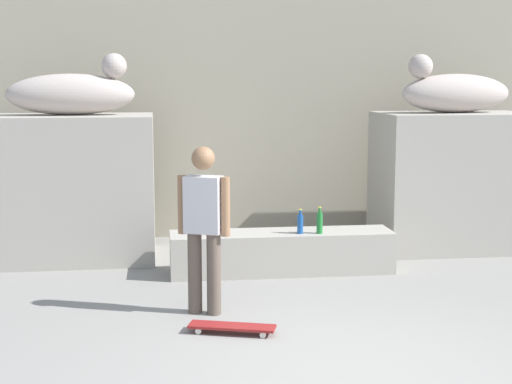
% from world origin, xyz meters
% --- Properties ---
extents(ground_plane, '(40.00, 40.00, 0.00)m').
position_xyz_m(ground_plane, '(0.00, 0.00, 0.00)').
color(ground_plane, gray).
extents(facade_wall, '(11.45, 0.60, 5.15)m').
position_xyz_m(facade_wall, '(0.00, 5.89, 2.58)').
color(facade_wall, '#9D9681').
rests_on(facade_wall, ground_plane).
extents(pedestal_left, '(2.04, 1.29, 1.86)m').
position_xyz_m(pedestal_left, '(-2.53, 4.39, 0.93)').
color(pedestal_left, '#A39E93').
rests_on(pedestal_left, ground_plane).
extents(pedestal_right, '(2.04, 1.29, 1.86)m').
position_xyz_m(pedestal_right, '(2.53, 4.39, 0.93)').
color(pedestal_right, '#A39E93').
rests_on(pedestal_right, ground_plane).
extents(statue_reclining_left, '(1.61, 0.60, 0.78)m').
position_xyz_m(statue_reclining_left, '(-2.50, 4.39, 2.14)').
color(statue_reclining_left, '#B5A8A0').
rests_on(statue_reclining_left, pedestal_left).
extents(statue_reclining_right, '(1.67, 0.84, 0.78)m').
position_xyz_m(statue_reclining_right, '(2.50, 4.38, 2.14)').
color(statue_reclining_right, '#B5A8A0').
rests_on(statue_reclining_right, pedestal_right).
extents(ledge_block, '(2.67, 0.60, 0.50)m').
position_xyz_m(ledge_block, '(0.00, 3.33, 0.25)').
color(ledge_block, '#A39E93').
rests_on(ledge_block, ground_plane).
extents(skater, '(0.50, 0.33, 1.67)m').
position_xyz_m(skater, '(-1.02, 1.82, 0.92)').
color(skater, brown).
rests_on(skater, ground_plane).
extents(skateboard, '(0.82, 0.43, 0.08)m').
position_xyz_m(skateboard, '(-0.81, 1.17, 0.06)').
color(skateboard, maroon).
rests_on(skateboard, ground_plane).
extents(bottle_green, '(0.07, 0.07, 0.32)m').
position_xyz_m(bottle_green, '(0.43, 3.19, 0.63)').
color(bottle_green, '#1E722D').
rests_on(bottle_green, ledge_block).
extents(bottle_blue, '(0.07, 0.07, 0.29)m').
position_xyz_m(bottle_blue, '(0.20, 3.21, 0.62)').
color(bottle_blue, '#194C99').
rests_on(bottle_blue, ledge_block).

